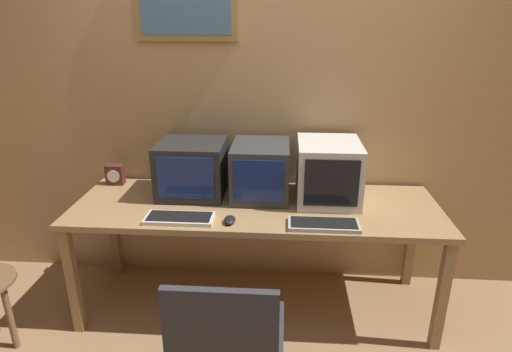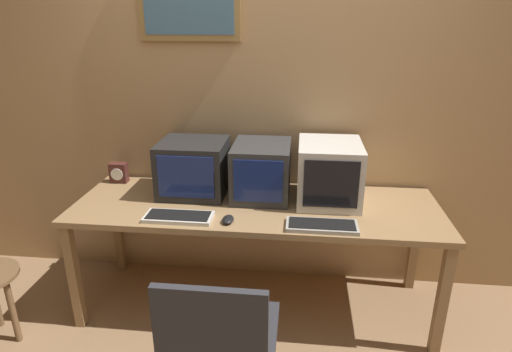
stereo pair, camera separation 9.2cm
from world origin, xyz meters
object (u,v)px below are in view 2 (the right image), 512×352
keyboard_main (179,217)px  mouse_near_keyboard (228,219)px  monitor_right (329,172)px  desk_clock (119,173)px  keyboard_side (322,226)px  monitor_center (262,170)px  monitor_left (194,168)px

keyboard_main → mouse_near_keyboard: mouse_near_keyboard is taller
monitor_right → desk_clock: monitor_right is taller
mouse_near_keyboard → desk_clock: size_ratio=0.76×
desk_clock → keyboard_side: bearing=-21.3°
monitor_center → mouse_near_keyboard: 0.45m
keyboard_main → keyboard_side: 0.80m
keyboard_main → desk_clock: size_ratio=2.81×
monitor_right → desk_clock: size_ratio=3.24×
monitor_right → keyboard_main: size_ratio=1.15×
monitor_left → keyboard_side: 0.91m
monitor_center → keyboard_side: size_ratio=1.11×
monitor_center → monitor_right: (0.41, -0.03, 0.01)m
monitor_right → keyboard_side: size_ratio=1.15×
keyboard_main → keyboard_side: same height
keyboard_main → mouse_near_keyboard: 0.28m
monitor_center → mouse_near_keyboard: bearing=-110.4°
keyboard_main → keyboard_side: bearing=-1.5°
monitor_left → monitor_center: bearing=-0.1°
keyboard_side → mouse_near_keyboard: bearing=178.7°
monitor_center → desk_clock: size_ratio=3.13×
monitor_left → monitor_center: 0.43m
monitor_right → monitor_left: bearing=177.9°
monitor_right → mouse_near_keyboard: monitor_right is taller
monitor_center → keyboard_side: monitor_center is taller
monitor_center → monitor_left: bearing=179.9°
mouse_near_keyboard → monitor_right: bearing=33.2°
monitor_center → keyboard_side: 0.57m
monitor_right → mouse_near_keyboard: size_ratio=4.27×
monitor_center → keyboard_side: bearing=-48.1°
monitor_left → keyboard_main: (0.00, -0.39, -0.16)m
keyboard_main → monitor_center: bearing=42.0°
monitor_left → mouse_near_keyboard: (0.29, -0.40, -0.15)m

